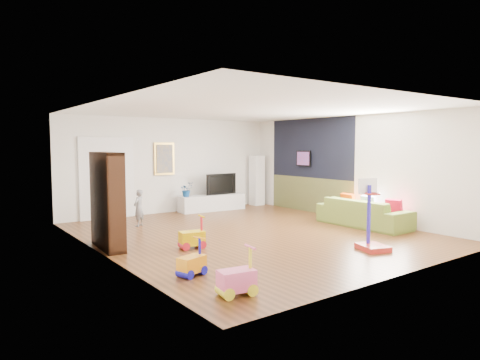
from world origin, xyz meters
TOP-DOWN VIEW (x-y plane):
  - floor at (0.00, 0.00)m, footprint 6.50×7.50m
  - ceiling at (0.00, 0.00)m, footprint 6.50×7.50m
  - wall_back at (0.00, 3.75)m, footprint 6.50×0.00m
  - wall_front at (0.00, -3.75)m, footprint 6.50×0.00m
  - wall_left at (-3.25, 0.00)m, footprint 0.00×7.50m
  - wall_right at (3.25, 0.00)m, footprint 0.00×7.50m
  - navy_accent at (3.23, 1.40)m, footprint 0.01×3.20m
  - olive_wainscot at (3.23, 1.40)m, footprint 0.01×3.20m
  - doorway at (-1.90, 3.71)m, footprint 1.45×0.06m
  - painting_back at (-0.25, 3.71)m, footprint 0.62×0.06m
  - artwork_right at (3.17, 1.60)m, footprint 0.04×0.56m
  - media_console at (1.08, 3.28)m, footprint 2.04×0.64m
  - tall_cabinet at (2.90, 3.45)m, footprint 0.38×0.38m
  - bookshelf at (-3.00, 0.50)m, footprint 0.40×1.25m
  - sofa at (2.68, -0.94)m, footprint 0.89×2.25m
  - basketball_hoop at (0.89, -2.55)m, footprint 0.61×0.67m
  - ride_on_yellow at (-1.74, -0.46)m, footprint 0.49×0.35m
  - ride_on_orange at (-2.59, -1.93)m, footprint 0.47×0.36m
  - ride_on_pink at (-2.54, -3.00)m, footprint 0.51×0.36m
  - child at (-1.66, 2.22)m, footprint 0.38×0.36m
  - tv at (1.36, 3.33)m, footprint 1.08×0.23m
  - vase_plant at (0.24, 3.32)m, footprint 0.40×0.36m
  - pillow_left at (2.90, -1.61)m, footprint 0.17×0.38m
  - pillow_center at (2.93, -0.90)m, footprint 0.11×0.38m
  - pillow_right at (2.90, -0.30)m, footprint 0.13×0.40m

SIDE VIEW (x-z plane):
  - floor at x=0.00m, z-range 0.00..0.00m
  - media_console at x=1.08m, z-range 0.00..0.47m
  - ride_on_orange at x=-2.59m, z-range 0.00..0.55m
  - ride_on_yellow at x=-1.74m, z-range 0.00..0.61m
  - ride_on_pink at x=-2.54m, z-range 0.00..0.63m
  - sofa at x=2.68m, z-range 0.00..0.66m
  - child at x=-1.66m, z-range 0.00..0.88m
  - olive_wainscot at x=3.23m, z-range 0.00..1.00m
  - pillow_left at x=2.90m, z-range 0.34..0.70m
  - pillow_center at x=2.93m, z-range 0.33..0.71m
  - pillow_right at x=2.90m, z-range 0.32..0.71m
  - basketball_hoop at x=0.89m, z-range 0.00..1.33m
  - vase_plant at x=0.24m, z-range 0.47..0.88m
  - tv at x=1.36m, z-range 0.47..1.09m
  - tall_cabinet at x=2.90m, z-range 0.00..1.60m
  - bookshelf at x=-3.00m, z-range 0.00..1.80m
  - doorway at x=-1.90m, z-range 0.00..2.10m
  - wall_back at x=0.00m, z-range 0.00..2.70m
  - wall_front at x=0.00m, z-range 0.00..2.70m
  - wall_left at x=-3.25m, z-range 0.00..2.70m
  - wall_right at x=3.25m, z-range 0.00..2.70m
  - artwork_right at x=3.17m, z-range 1.32..1.78m
  - painting_back at x=-0.25m, z-range 1.09..2.01m
  - navy_accent at x=3.23m, z-range 1.00..2.70m
  - ceiling at x=0.00m, z-range 2.70..2.70m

